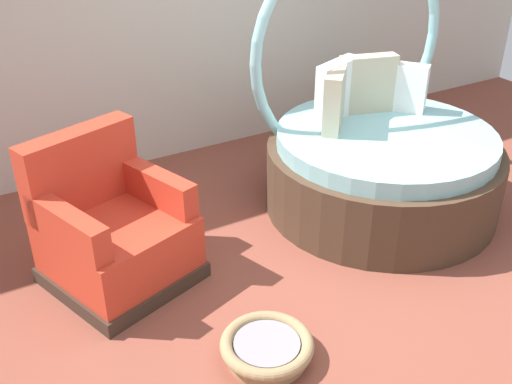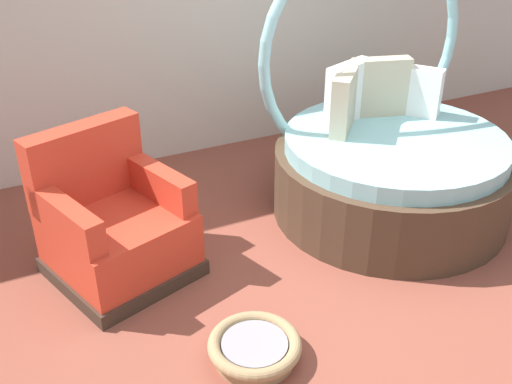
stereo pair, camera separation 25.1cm
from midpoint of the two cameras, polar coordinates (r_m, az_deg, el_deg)
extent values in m
cube|color=brown|center=(3.91, 11.70, -9.42)|extent=(8.00, 8.00, 0.02)
cylinder|color=#473323|center=(4.64, 14.07, 0.93)|extent=(1.74, 1.74, 0.51)
cylinder|color=#8CC6CC|center=(4.51, 14.55, 4.42)|extent=(1.60, 1.60, 0.12)
torus|color=#8CC6CC|center=(4.66, 11.71, 12.92)|extent=(1.73, 0.08, 1.73)
cube|color=white|center=(4.84, 16.32, 9.08)|extent=(0.32, 0.37, 0.37)
cube|color=#BCB293|center=(4.75, 13.08, 9.58)|extent=(0.46, 0.24, 0.44)
cube|color=white|center=(4.60, 10.30, 9.21)|extent=(0.45, 0.27, 0.44)
cube|color=#BCB293|center=(4.43, 9.93, 8.37)|extent=(0.38, 0.40, 0.43)
cube|color=#38281E|center=(4.03, -10.67, -6.89)|extent=(1.01, 1.01, 0.10)
cube|color=red|center=(3.90, -10.97, -4.28)|extent=(0.96, 0.96, 0.34)
cube|color=red|center=(3.93, -14.08, 2.68)|extent=(0.77, 0.39, 0.50)
cube|color=red|center=(3.63, -15.55, -2.49)|extent=(0.33, 0.69, 0.22)
cube|color=red|center=(3.91, -7.49, 0.90)|extent=(0.33, 0.69, 0.22)
cylinder|color=#9E7F56|center=(3.39, 2.07, -15.02)|extent=(0.44, 0.44, 0.06)
torus|color=#9E7F56|center=(3.35, 2.09, -14.22)|extent=(0.51, 0.51, 0.07)
cylinder|color=gray|center=(3.35, 2.09, -14.35)|extent=(0.36, 0.36, 0.05)
cylinder|color=#473323|center=(6.13, 13.22, 8.04)|extent=(0.08, 0.08, 0.48)
cylinder|color=#473323|center=(6.04, 13.50, 10.33)|extent=(0.44, 0.44, 0.04)
camera|label=1|loc=(0.13, -88.09, 1.08)|focal=42.53mm
camera|label=2|loc=(0.13, 91.91, -1.08)|focal=42.53mm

